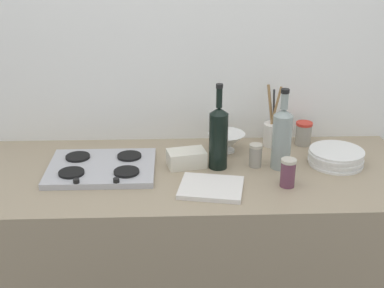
{
  "coord_description": "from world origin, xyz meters",
  "views": [
    {
      "loc": [
        -0.07,
        -1.89,
        1.82
      ],
      "look_at": [
        0.0,
        0.0,
        1.02
      ],
      "focal_mm": 48.58,
      "sensor_mm": 36.0,
      "label": 1
    }
  ],
  "objects_px": {
    "wine_bottle_mid_left": "(282,137)",
    "plate_stack": "(336,157)",
    "butter_dish": "(186,158)",
    "condiment_jar_rear": "(256,155)",
    "mixing_bowl": "(226,142)",
    "condiment_jar_front": "(288,173)",
    "wine_bottle_leftmost": "(218,136)",
    "stovetop_hob": "(102,167)",
    "condiment_jar_spare": "(304,133)",
    "cutting_board": "(211,188)",
    "utensil_crock": "(273,132)"
  },
  "relations": [
    {
      "from": "utensil_crock",
      "to": "condiment_jar_spare",
      "type": "distance_m",
      "value": 0.14
    },
    {
      "from": "wine_bottle_mid_left",
      "to": "utensil_crock",
      "type": "height_order",
      "value": "wine_bottle_mid_left"
    },
    {
      "from": "stovetop_hob",
      "to": "wine_bottle_mid_left",
      "type": "distance_m",
      "value": 0.74
    },
    {
      "from": "cutting_board",
      "to": "wine_bottle_mid_left",
      "type": "bearing_deg",
      "value": 32.19
    },
    {
      "from": "condiment_jar_rear",
      "to": "utensil_crock",
      "type": "bearing_deg",
      "value": 63.24
    },
    {
      "from": "wine_bottle_leftmost",
      "to": "cutting_board",
      "type": "distance_m",
      "value": 0.24
    },
    {
      "from": "utensil_crock",
      "to": "condiment_jar_spare",
      "type": "relative_size",
      "value": 2.66
    },
    {
      "from": "mixing_bowl",
      "to": "condiment_jar_front",
      "type": "relative_size",
      "value": 1.44
    },
    {
      "from": "plate_stack",
      "to": "condiment_jar_front",
      "type": "bearing_deg",
      "value": -141.71
    },
    {
      "from": "condiment_jar_rear",
      "to": "cutting_board",
      "type": "height_order",
      "value": "condiment_jar_rear"
    },
    {
      "from": "utensil_crock",
      "to": "condiment_jar_rear",
      "type": "bearing_deg",
      "value": -116.76
    },
    {
      "from": "stovetop_hob",
      "to": "wine_bottle_leftmost",
      "type": "bearing_deg",
      "value": 1.82
    },
    {
      "from": "wine_bottle_mid_left",
      "to": "plate_stack",
      "type": "bearing_deg",
      "value": 5.96
    },
    {
      "from": "wine_bottle_mid_left",
      "to": "condiment_jar_front",
      "type": "height_order",
      "value": "wine_bottle_mid_left"
    },
    {
      "from": "mixing_bowl",
      "to": "butter_dish",
      "type": "relative_size",
      "value": 1.05
    },
    {
      "from": "mixing_bowl",
      "to": "stovetop_hob",
      "type": "bearing_deg",
      "value": -161.43
    },
    {
      "from": "condiment_jar_spare",
      "to": "condiment_jar_rear",
      "type": "bearing_deg",
      "value": -138.46
    },
    {
      "from": "stovetop_hob",
      "to": "condiment_jar_spare",
      "type": "relative_size",
      "value": 4.05
    },
    {
      "from": "utensil_crock",
      "to": "condiment_jar_spare",
      "type": "height_order",
      "value": "utensil_crock"
    },
    {
      "from": "wine_bottle_mid_left",
      "to": "condiment_jar_spare",
      "type": "xyz_separation_m",
      "value": [
        0.15,
        0.24,
        -0.08
      ]
    },
    {
      "from": "condiment_jar_rear",
      "to": "condiment_jar_spare",
      "type": "bearing_deg",
      "value": 41.54
    },
    {
      "from": "wine_bottle_mid_left",
      "to": "utensil_crock",
      "type": "relative_size",
      "value": 1.19
    },
    {
      "from": "mixing_bowl",
      "to": "wine_bottle_leftmost",
      "type": "bearing_deg",
      "value": -107.45
    },
    {
      "from": "mixing_bowl",
      "to": "utensil_crock",
      "type": "relative_size",
      "value": 0.57
    },
    {
      "from": "wine_bottle_leftmost",
      "to": "condiment_jar_spare",
      "type": "height_order",
      "value": "wine_bottle_leftmost"
    },
    {
      "from": "wine_bottle_leftmost",
      "to": "condiment_jar_rear",
      "type": "relative_size",
      "value": 3.66
    },
    {
      "from": "stovetop_hob",
      "to": "wine_bottle_leftmost",
      "type": "xyz_separation_m",
      "value": [
        0.47,
        0.02,
        0.12
      ]
    },
    {
      "from": "mixing_bowl",
      "to": "condiment_jar_front",
      "type": "distance_m",
      "value": 0.39
    },
    {
      "from": "stovetop_hob",
      "to": "cutting_board",
      "type": "xyz_separation_m",
      "value": [
        0.43,
        -0.18,
        -0.0
      ]
    },
    {
      "from": "butter_dish",
      "to": "cutting_board",
      "type": "height_order",
      "value": "butter_dish"
    },
    {
      "from": "plate_stack",
      "to": "condiment_jar_rear",
      "type": "xyz_separation_m",
      "value": [
        -0.34,
        -0.01,
        0.02
      ]
    },
    {
      "from": "wine_bottle_leftmost",
      "to": "condiment_jar_front",
      "type": "distance_m",
      "value": 0.32
    },
    {
      "from": "plate_stack",
      "to": "wine_bottle_leftmost",
      "type": "bearing_deg",
      "value": -178.34
    },
    {
      "from": "condiment_jar_front",
      "to": "plate_stack",
      "type": "bearing_deg",
      "value": 38.29
    },
    {
      "from": "wine_bottle_mid_left",
      "to": "condiment_jar_front",
      "type": "bearing_deg",
      "value": -91.75
    },
    {
      "from": "mixing_bowl",
      "to": "utensil_crock",
      "type": "xyz_separation_m",
      "value": [
        0.21,
        0.06,
        0.02
      ]
    },
    {
      "from": "condiment_jar_rear",
      "to": "mixing_bowl",
      "type": "bearing_deg",
      "value": 123.7
    },
    {
      "from": "mixing_bowl",
      "to": "condiment_jar_rear",
      "type": "distance_m",
      "value": 0.19
    },
    {
      "from": "condiment_jar_front",
      "to": "condiment_jar_spare",
      "type": "bearing_deg",
      "value": 68.93
    },
    {
      "from": "butter_dish",
      "to": "condiment_jar_spare",
      "type": "relative_size",
      "value": 1.45
    },
    {
      "from": "wine_bottle_leftmost",
      "to": "utensil_crock",
      "type": "height_order",
      "value": "wine_bottle_leftmost"
    },
    {
      "from": "condiment_jar_front",
      "to": "cutting_board",
      "type": "xyz_separation_m",
      "value": [
        -0.29,
        -0.02,
        -0.05
      ]
    },
    {
      "from": "butter_dish",
      "to": "cutting_board",
      "type": "xyz_separation_m",
      "value": [
        0.09,
        -0.21,
        -0.03
      ]
    },
    {
      "from": "butter_dish",
      "to": "condiment_jar_rear",
      "type": "height_order",
      "value": "condiment_jar_rear"
    },
    {
      "from": "wine_bottle_leftmost",
      "to": "cutting_board",
      "type": "relative_size",
      "value": 1.51
    },
    {
      "from": "wine_bottle_mid_left",
      "to": "condiment_jar_front",
      "type": "distance_m",
      "value": 0.18
    },
    {
      "from": "wine_bottle_leftmost",
      "to": "cutting_board",
      "type": "xyz_separation_m",
      "value": [
        -0.04,
        -0.2,
        -0.13
      ]
    },
    {
      "from": "mixing_bowl",
      "to": "cutting_board",
      "type": "distance_m",
      "value": 0.37
    },
    {
      "from": "condiment_jar_rear",
      "to": "wine_bottle_leftmost",
      "type": "bearing_deg",
      "value": -178.25
    },
    {
      "from": "wine_bottle_leftmost",
      "to": "butter_dish",
      "type": "distance_m",
      "value": 0.16
    }
  ]
}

